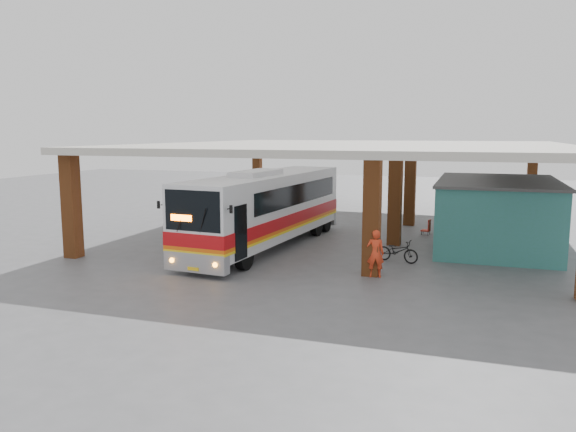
% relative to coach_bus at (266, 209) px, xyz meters
% --- Properties ---
extents(ground, '(90.00, 90.00, 0.00)m').
position_rel_coach_bus_xyz_m(ground, '(2.49, -0.56, -1.79)').
color(ground, '#515154').
rests_on(ground, ground).
extents(brick_columns, '(20.10, 21.60, 4.35)m').
position_rel_coach_bus_xyz_m(brick_columns, '(3.92, 4.44, 0.39)').
color(brick_columns, brown).
rests_on(brick_columns, ground).
extents(canopy_roof, '(21.00, 23.00, 0.30)m').
position_rel_coach_bus_xyz_m(canopy_roof, '(2.99, 5.94, 2.71)').
color(canopy_roof, beige).
rests_on(canopy_roof, brick_columns).
extents(shop_building, '(5.20, 8.20, 3.11)m').
position_rel_coach_bus_xyz_m(shop_building, '(9.98, 3.44, -0.22)').
color(shop_building, '#2E7464').
rests_on(shop_building, ground).
extents(coach_bus, '(3.62, 12.52, 3.60)m').
position_rel_coach_bus_xyz_m(coach_bus, '(0.00, 0.00, 0.00)').
color(coach_bus, silver).
rests_on(coach_bus, ground).
extents(motorcycle, '(1.86, 1.02, 0.92)m').
position_rel_coach_bus_xyz_m(motorcycle, '(6.13, -1.10, -1.33)').
color(motorcycle, black).
rests_on(motorcycle, ground).
extents(pedestrian, '(0.72, 0.54, 1.77)m').
position_rel_coach_bus_xyz_m(pedestrian, '(5.68, -3.79, -0.91)').
color(pedestrian, red).
rests_on(pedestrian, ground).
extents(red_chair, '(0.49, 0.49, 0.81)m').
position_rel_coach_bus_xyz_m(red_chair, '(6.77, 5.51, -1.42)').
color(red_chair, red).
rests_on(red_chair, ground).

